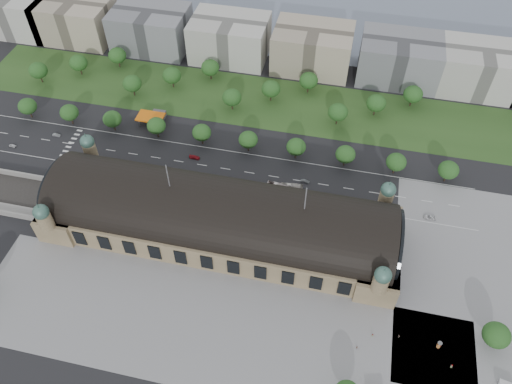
% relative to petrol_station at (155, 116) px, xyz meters
% --- Properties ---
extents(ground, '(900.00, 900.00, 0.00)m').
position_rel_petrol_station_xyz_m(ground, '(53.91, -65.28, -2.95)').
color(ground, black).
rests_on(ground, ground).
extents(station, '(150.00, 48.40, 44.30)m').
position_rel_petrol_station_xyz_m(station, '(53.91, -65.28, 7.33)').
color(station, '#9F8963').
rests_on(station, ground).
extents(plaza_south, '(190.00, 48.00, 0.12)m').
position_rel_petrol_station_xyz_m(plaza_south, '(63.91, -109.28, -2.95)').
color(plaza_south, gray).
rests_on(plaza_south, ground).
extents(plaza_east, '(56.00, 100.00, 0.12)m').
position_rel_petrol_station_xyz_m(plaza_east, '(156.91, -65.28, -2.95)').
color(plaza_east, gray).
rests_on(plaza_east, ground).
extents(road_slab, '(260.00, 26.00, 0.10)m').
position_rel_petrol_station_xyz_m(road_slab, '(33.91, -27.28, -2.95)').
color(road_slab, black).
rests_on(road_slab, ground).
extents(grass_belt, '(300.00, 45.00, 0.10)m').
position_rel_petrol_station_xyz_m(grass_belt, '(38.91, 27.72, -2.95)').
color(grass_belt, '#2A4C1E').
rests_on(grass_belt, ground).
extents(petrol_station, '(14.00, 13.00, 5.05)m').
position_rel_petrol_station_xyz_m(petrol_station, '(0.00, 0.00, 0.00)').
color(petrol_station, orange).
rests_on(petrol_station, ground).
extents(office_0, '(45.00, 32.00, 24.00)m').
position_rel_petrol_station_xyz_m(office_0, '(-116.09, 67.72, 9.05)').
color(office_0, beige).
rests_on(office_0, ground).
extents(office_1, '(45.00, 32.00, 24.00)m').
position_rel_petrol_station_xyz_m(office_1, '(-76.09, 67.72, 9.05)').
color(office_1, '#B5A68E').
rests_on(office_1, ground).
extents(office_2, '(45.00, 32.00, 24.00)m').
position_rel_petrol_station_xyz_m(office_2, '(-26.09, 67.72, 9.05)').
color(office_2, gray).
rests_on(office_2, ground).
extents(office_3, '(45.00, 32.00, 24.00)m').
position_rel_petrol_station_xyz_m(office_3, '(23.91, 67.72, 9.05)').
color(office_3, beige).
rests_on(office_3, ground).
extents(office_4, '(45.00, 32.00, 24.00)m').
position_rel_petrol_station_xyz_m(office_4, '(73.91, 67.72, 9.05)').
color(office_4, '#B5A68E').
rests_on(office_4, ground).
extents(office_5, '(45.00, 32.00, 24.00)m').
position_rel_petrol_station_xyz_m(office_5, '(123.91, 67.72, 9.05)').
color(office_5, gray).
rests_on(office_5, ground).
extents(office_6, '(45.00, 32.00, 24.00)m').
position_rel_petrol_station_xyz_m(office_6, '(168.91, 67.72, 9.05)').
color(office_6, beige).
rests_on(office_6, ground).
extents(tree_row_0, '(9.60, 9.60, 11.52)m').
position_rel_petrol_station_xyz_m(tree_row_0, '(-66.09, -12.28, 4.48)').
color(tree_row_0, '#2D2116').
rests_on(tree_row_0, ground).
extents(tree_row_1, '(9.60, 9.60, 11.52)m').
position_rel_petrol_station_xyz_m(tree_row_1, '(-42.09, -12.28, 4.48)').
color(tree_row_1, '#2D2116').
rests_on(tree_row_1, ground).
extents(tree_row_2, '(9.60, 9.60, 11.52)m').
position_rel_petrol_station_xyz_m(tree_row_2, '(-18.09, -12.28, 4.48)').
color(tree_row_2, '#2D2116').
rests_on(tree_row_2, ground).
extents(tree_row_3, '(9.60, 9.60, 11.52)m').
position_rel_petrol_station_xyz_m(tree_row_3, '(5.91, -12.28, 4.48)').
color(tree_row_3, '#2D2116').
rests_on(tree_row_3, ground).
extents(tree_row_4, '(9.60, 9.60, 11.52)m').
position_rel_petrol_station_xyz_m(tree_row_4, '(29.91, -12.28, 4.48)').
color(tree_row_4, '#2D2116').
rests_on(tree_row_4, ground).
extents(tree_row_5, '(9.60, 9.60, 11.52)m').
position_rel_petrol_station_xyz_m(tree_row_5, '(53.91, -12.28, 4.48)').
color(tree_row_5, '#2D2116').
rests_on(tree_row_5, ground).
extents(tree_row_6, '(9.60, 9.60, 11.52)m').
position_rel_petrol_station_xyz_m(tree_row_6, '(77.91, -12.28, 4.48)').
color(tree_row_6, '#2D2116').
rests_on(tree_row_6, ground).
extents(tree_row_7, '(9.60, 9.60, 11.52)m').
position_rel_petrol_station_xyz_m(tree_row_7, '(101.91, -12.28, 4.48)').
color(tree_row_7, '#2D2116').
rests_on(tree_row_7, ground).
extents(tree_row_8, '(9.60, 9.60, 11.52)m').
position_rel_petrol_station_xyz_m(tree_row_8, '(125.91, -12.28, 4.48)').
color(tree_row_8, '#2D2116').
rests_on(tree_row_8, ground).
extents(tree_row_9, '(9.60, 9.60, 11.52)m').
position_rel_petrol_station_xyz_m(tree_row_9, '(149.91, -12.28, 4.48)').
color(tree_row_9, '#2D2116').
rests_on(tree_row_9, ground).
extents(tree_belt_0, '(10.40, 10.40, 12.48)m').
position_rel_petrol_station_xyz_m(tree_belt_0, '(-76.09, 17.72, 5.10)').
color(tree_belt_0, '#2D2116').
rests_on(tree_belt_0, ground).
extents(tree_belt_1, '(10.40, 10.40, 12.48)m').
position_rel_petrol_station_xyz_m(tree_belt_1, '(-57.09, 29.72, 5.10)').
color(tree_belt_1, '#2D2116').
rests_on(tree_belt_1, ground).
extents(tree_belt_2, '(10.40, 10.40, 12.48)m').
position_rel_petrol_station_xyz_m(tree_belt_2, '(-38.09, 41.72, 5.10)').
color(tree_belt_2, '#2D2116').
rests_on(tree_belt_2, ground).
extents(tree_belt_3, '(10.40, 10.40, 12.48)m').
position_rel_petrol_station_xyz_m(tree_belt_3, '(-19.09, 17.72, 5.10)').
color(tree_belt_3, '#2D2116').
rests_on(tree_belt_3, ground).
extents(tree_belt_4, '(10.40, 10.40, 12.48)m').
position_rel_petrol_station_xyz_m(tree_belt_4, '(-0.09, 29.72, 5.10)').
color(tree_belt_4, '#2D2116').
rests_on(tree_belt_4, ground).
extents(tree_belt_5, '(10.40, 10.40, 12.48)m').
position_rel_petrol_station_xyz_m(tree_belt_5, '(18.91, 41.72, 5.10)').
color(tree_belt_5, '#2D2116').
rests_on(tree_belt_5, ground).
extents(tree_belt_6, '(10.40, 10.40, 12.48)m').
position_rel_petrol_station_xyz_m(tree_belt_6, '(37.91, 17.72, 5.10)').
color(tree_belt_6, '#2D2116').
rests_on(tree_belt_6, ground).
extents(tree_belt_7, '(10.40, 10.40, 12.48)m').
position_rel_petrol_station_xyz_m(tree_belt_7, '(56.91, 29.72, 5.10)').
color(tree_belt_7, '#2D2116').
rests_on(tree_belt_7, ground).
extents(tree_belt_8, '(10.40, 10.40, 12.48)m').
position_rel_petrol_station_xyz_m(tree_belt_8, '(75.91, 41.72, 5.10)').
color(tree_belt_8, '#2D2116').
rests_on(tree_belt_8, ground).
extents(tree_belt_9, '(10.40, 10.40, 12.48)m').
position_rel_petrol_station_xyz_m(tree_belt_9, '(94.91, 17.72, 5.10)').
color(tree_belt_9, '#2D2116').
rests_on(tree_belt_9, ground).
extents(tree_belt_10, '(10.40, 10.40, 12.48)m').
position_rel_petrol_station_xyz_m(tree_belt_10, '(113.91, 29.72, 5.10)').
color(tree_belt_10, '#2D2116').
rests_on(tree_belt_10, ground).
extents(tree_belt_11, '(10.40, 10.40, 12.48)m').
position_rel_petrol_station_xyz_m(tree_belt_11, '(132.91, 41.72, 5.10)').
color(tree_belt_11, '#2D2116').
rests_on(tree_belt_11, ground).
extents(tree_plaza_ne, '(10.00, 10.00, 11.69)m').
position_rel_petrol_station_xyz_m(tree_plaza_ne, '(163.91, -93.28, 4.48)').
color(tree_plaza_ne, '#2D2116').
rests_on(tree_plaza_ne, ground).
extents(traffic_car_0, '(3.98, 1.98, 1.30)m').
position_rel_petrol_station_xyz_m(traffic_car_0, '(-63.90, -35.46, -2.30)').
color(traffic_car_0, silver).
rests_on(traffic_car_0, ground).
extents(traffic_car_1, '(4.04, 1.44, 1.33)m').
position_rel_petrol_station_xyz_m(traffic_car_1, '(-45.86, -23.25, -2.29)').
color(traffic_car_1, gray).
rests_on(traffic_car_1, ground).
extents(traffic_car_3, '(5.41, 2.42, 1.54)m').
position_rel_petrol_station_xyz_m(traffic_car_3, '(29.03, -23.55, -2.18)').
color(traffic_car_3, maroon).
rests_on(traffic_car_3, ground).
extents(traffic_car_4, '(3.90, 1.92, 1.28)m').
position_rel_petrol_station_xyz_m(traffic_car_4, '(50.73, -34.26, -2.31)').
color(traffic_car_4, '#1A224A').
rests_on(traffic_car_4, ground).
extents(traffic_car_5, '(4.25, 1.81, 1.36)m').
position_rel_petrol_station_xyz_m(traffic_car_5, '(85.19, -27.71, -2.27)').
color(traffic_car_5, '#575A5F').
rests_on(traffic_car_5, ground).
extents(traffic_car_6, '(5.23, 2.50, 1.44)m').
position_rel_petrol_station_xyz_m(traffic_car_6, '(142.81, -37.28, -2.23)').
color(traffic_car_6, silver).
rests_on(traffic_car_6, ground).
extents(parked_car_0, '(4.19, 3.40, 1.34)m').
position_rel_petrol_station_xyz_m(parked_car_0, '(-3.27, -43.94, -2.28)').
color(parked_car_0, black).
rests_on(parked_car_0, ground).
extents(parked_car_1, '(5.32, 4.29, 1.35)m').
position_rel_petrol_station_xyz_m(parked_car_1, '(-24.92, -40.28, -2.28)').
color(parked_car_1, '#9A2B13').
rests_on(parked_car_1, ground).
extents(parked_car_2, '(5.17, 3.99, 1.40)m').
position_rel_petrol_station_xyz_m(parked_car_2, '(-8.76, -44.28, -2.25)').
color(parked_car_2, '#1B2A4C').
rests_on(parked_car_2, ground).
extents(parked_car_3, '(4.03, 3.73, 1.34)m').
position_rel_petrol_station_xyz_m(parked_car_3, '(1.32, -44.28, -2.28)').
color(parked_car_3, '#56575D').
rests_on(parked_car_3, ground).
extents(parked_car_4, '(4.40, 3.41, 1.40)m').
position_rel_petrol_station_xyz_m(parked_car_4, '(14.26, -40.28, -2.25)').
color(parked_car_4, silver).
rests_on(parked_car_4, ground).
extents(parked_car_5, '(6.48, 4.76, 1.64)m').
position_rel_petrol_station_xyz_m(parked_car_5, '(17.20, -43.87, -2.13)').
color(parked_car_5, '#969A9E').
rests_on(parked_car_5, ground).
extents(parked_car_6, '(4.70, 3.91, 1.29)m').
position_rel_petrol_station_xyz_m(parked_car_6, '(22.66, -44.28, -2.31)').
color(parked_car_6, black).
rests_on(parked_car_6, ground).
extents(bus_west, '(11.23, 2.84, 3.11)m').
position_rel_petrol_station_xyz_m(bus_west, '(55.23, -38.28, -1.39)').
color(bus_west, red).
rests_on(bus_west, ground).
extents(bus_mid, '(12.18, 3.98, 3.33)m').
position_rel_petrol_station_xyz_m(bus_mid, '(73.88, -34.78, -1.28)').
color(bus_mid, beige).
rests_on(bus_mid, ground).
extents(bus_east, '(10.84, 3.54, 2.97)m').
position_rel_petrol_station_xyz_m(bus_east, '(79.71, -33.28, -1.47)').
color(bus_east, silver).
rests_on(bus_east, ground).
extents(advertising_column, '(1.68, 1.68, 3.18)m').
position_rel_petrol_station_xyz_m(advertising_column, '(145.40, -98.43, -1.30)').
color(advertising_column, '#C33F30').
rests_on(advertising_column, ground).
extents(pedestrian_0, '(0.88, 0.71, 1.56)m').
position_rel_petrol_station_xyz_m(pedestrian_0, '(121.62, -99.48, -2.17)').
color(pedestrian_0, gray).
rests_on(pedestrian_0, ground).
extents(pedestrian_1, '(0.63, 0.72, 1.65)m').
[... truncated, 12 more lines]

